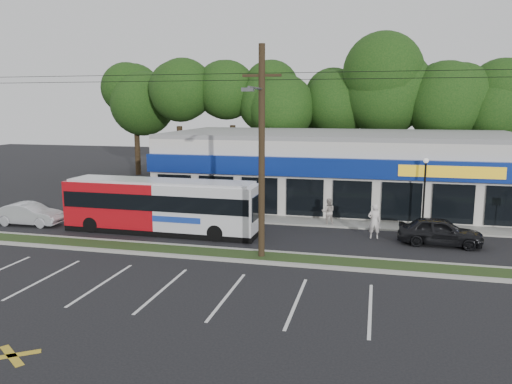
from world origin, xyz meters
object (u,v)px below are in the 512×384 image
object	(u,v)px
car_silver	(29,214)
pedestrian_a	(374,221)
utility_pole	(258,146)
pedestrian_b	(328,212)
lamp_post	(425,185)
car_dark	(440,231)
metrobus	(161,205)

from	to	relation	value
car_silver	pedestrian_a	size ratio (longest dim) A/B	2.13
utility_pole	pedestrian_b	distance (m)	9.23
lamp_post	pedestrian_a	world-z (taller)	lamp_post
pedestrian_b	car_dark	bearing A→B (deg)	145.52
metrobus	car_silver	distance (m)	8.73
car_silver	pedestrian_b	world-z (taller)	pedestrian_b
pedestrian_a	pedestrian_b	world-z (taller)	pedestrian_a
metrobus	pedestrian_b	distance (m)	10.05
metrobus	pedestrian_a	distance (m)	12.05
utility_pole	pedestrian_b	world-z (taller)	utility_pole
utility_pole	lamp_post	world-z (taller)	utility_pole
car_dark	metrobus	bearing A→B (deg)	97.34
car_dark	lamp_post	bearing A→B (deg)	13.89
lamp_post	car_dark	distance (m)	3.87
pedestrian_b	car_silver	bearing A→B (deg)	4.96
pedestrian_a	pedestrian_b	bearing A→B (deg)	-47.33
pedestrian_a	pedestrian_b	size ratio (longest dim) A/B	1.15
metrobus	car_dark	bearing A→B (deg)	4.58
utility_pole	metrobus	distance (m)	8.37
metrobus	pedestrian_b	xyz separation A→B (m)	(9.18, 4.00, -0.78)
utility_pole	car_dark	distance (m)	10.94
utility_pole	pedestrian_a	distance (m)	8.63
car_dark	pedestrian_b	distance (m)	6.83
lamp_post	car_dark	size ratio (longest dim) A/B	0.99
car_dark	pedestrian_a	world-z (taller)	pedestrian_a
lamp_post	pedestrian_b	size ratio (longest dim) A/B	2.53
pedestrian_b	pedestrian_a	bearing A→B (deg)	129.38
car_dark	utility_pole	bearing A→B (deg)	121.16
pedestrian_a	pedestrian_b	distance (m)	3.73
metrobus	pedestrian_b	bearing A→B (deg)	24.38
car_silver	pedestrian_b	size ratio (longest dim) A/B	2.46
lamp_post	pedestrian_a	bearing A→B (deg)	-134.82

